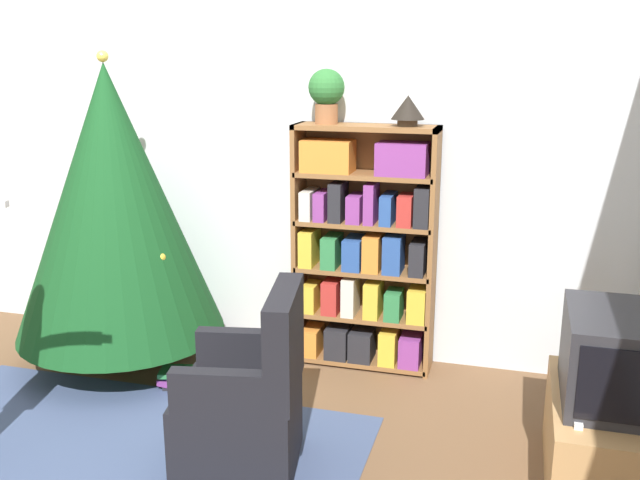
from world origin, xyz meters
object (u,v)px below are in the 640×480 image
object	(u,v)px
bookshelf	(365,252)
armchair	(247,407)
table_lamp	(408,109)
potted_plant	(326,92)
television	(613,358)
christmas_tree	(114,203)

from	to	relation	value
bookshelf	armchair	xyz separation A→B (m)	(-0.28, -1.33, -0.44)
table_lamp	bookshelf	bearing A→B (deg)	-178.55
armchair	potted_plant	distance (m)	1.95
television	table_lamp	xyz separation A→B (m)	(-1.12, 1.03, 1.00)
television	christmas_tree	bearing A→B (deg)	167.79
christmas_tree	table_lamp	xyz separation A→B (m)	(1.76, 0.40, 0.59)
potted_plant	table_lamp	xyz separation A→B (m)	(0.50, 0.00, -0.09)
bookshelf	potted_plant	world-z (taller)	potted_plant
television	potted_plant	world-z (taller)	potted_plant
armchair	potted_plant	world-z (taller)	potted_plant
armchair	table_lamp	xyz separation A→B (m)	(0.53, 1.34, 1.33)
bookshelf	christmas_tree	size ratio (longest dim) A/B	0.78
television	christmas_tree	size ratio (longest dim) A/B	0.31
bookshelf	christmas_tree	xyz separation A→B (m)	(-1.52, -0.40, 0.31)
television	christmas_tree	xyz separation A→B (m)	(-2.88, 0.62, 0.42)
table_lamp	potted_plant	bearing A→B (deg)	180.00
bookshelf	television	distance (m)	1.71
armchair	potted_plant	xyz separation A→B (m)	(0.03, 1.34, 1.42)
television	christmas_tree	world-z (taller)	christmas_tree
television	bookshelf	bearing A→B (deg)	143.23
potted_plant	table_lamp	bearing A→B (deg)	0.00
television	table_lamp	size ratio (longest dim) A/B	3.04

